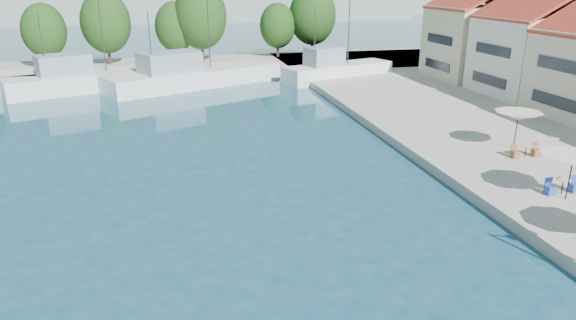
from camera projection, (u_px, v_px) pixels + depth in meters
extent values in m
cube|color=#A09B90|center=(173.00, 68.00, 64.53)|extent=(90.00, 16.00, 0.60)
cube|color=white|center=(531.00, 56.00, 47.13)|extent=(8.00, 8.50, 7.00)
cube|color=beige|center=(476.00, 43.00, 55.32)|extent=(8.60, 8.50, 7.50)
cube|color=silver|center=(92.00, 83.00, 52.77)|extent=(16.80, 10.02, 2.20)
cube|color=gray|center=(63.00, 65.00, 50.75)|extent=(5.78, 4.87, 2.00)
cylinder|color=#2D2D2D|center=(102.00, 31.00, 51.96)|extent=(0.12, 0.12, 8.00)
cylinder|color=#2D2D2D|center=(42.00, 45.00, 49.20)|extent=(0.10, 0.10, 6.00)
cube|color=silver|center=(195.00, 79.00, 54.77)|extent=(19.30, 12.54, 2.20)
cube|color=gray|center=(169.00, 62.00, 52.41)|extent=(6.77, 5.86, 2.00)
cylinder|color=#2D2D2D|center=(209.00, 29.00, 54.19)|extent=(0.12, 0.12, 8.00)
cylinder|color=#2D2D2D|center=(150.00, 44.00, 50.64)|extent=(0.10, 0.10, 6.00)
cube|color=silver|center=(338.00, 74.00, 58.04)|extent=(13.57, 7.55, 2.20)
cube|color=gray|center=(324.00, 56.00, 56.35)|extent=(4.60, 3.78, 2.00)
cylinder|color=#2D2D2D|center=(349.00, 27.00, 57.01)|extent=(0.12, 0.12, 8.00)
cylinder|color=#2D2D2D|center=(315.00, 38.00, 55.02)|extent=(0.10, 0.10, 6.00)
cylinder|color=#3F2B19|center=(47.00, 53.00, 62.29)|extent=(0.36, 0.36, 3.39)
ellipsoid|color=#163410|center=(44.00, 31.00, 61.39)|extent=(5.16, 5.16, 6.45)
cylinder|color=#3F2B19|center=(109.00, 48.00, 64.47)|extent=(0.36, 0.36, 3.98)
ellipsoid|color=#163410|center=(106.00, 22.00, 63.41)|extent=(6.06, 6.06, 7.57)
cylinder|color=#3F2B19|center=(177.00, 48.00, 67.14)|extent=(0.36, 0.36, 3.40)
ellipsoid|color=#163410|center=(175.00, 27.00, 66.24)|extent=(5.16, 5.16, 6.45)
cylinder|color=#3F2B19|center=(202.00, 44.00, 66.90)|extent=(0.36, 0.36, 4.42)
ellipsoid|color=#163410|center=(200.00, 16.00, 65.73)|extent=(6.72, 6.72, 8.41)
cylinder|color=#3F2B19|center=(278.00, 45.00, 71.31)|extent=(0.36, 0.36, 3.23)
ellipsoid|color=#163410|center=(278.00, 26.00, 70.45)|extent=(4.91, 4.91, 6.14)
cylinder|color=#3F2B19|center=(312.00, 40.00, 72.04)|extent=(0.36, 0.36, 4.25)
ellipsoid|color=#163410|center=(312.00, 15.00, 70.91)|extent=(6.45, 6.45, 8.07)
cylinder|color=black|center=(570.00, 177.00, 24.71)|extent=(0.06, 0.06, 2.26)
cone|color=silver|center=(573.00, 160.00, 24.42)|extent=(3.04, 3.04, 0.50)
cylinder|color=black|center=(516.00, 131.00, 32.13)|extent=(0.06, 0.06, 2.42)
cone|color=beige|center=(518.00, 116.00, 31.81)|extent=(2.91, 2.91, 0.50)
cylinder|color=black|center=(562.00, 186.00, 25.63)|extent=(0.06, 0.06, 0.74)
cylinder|color=#C8B593|center=(564.00, 180.00, 25.51)|extent=(0.70, 0.70, 0.04)
cube|color=#2840A0|center=(574.00, 188.00, 25.83)|extent=(0.42, 0.42, 0.46)
cube|color=#2840A0|center=(550.00, 190.00, 25.53)|extent=(0.42, 0.42, 0.46)
cylinder|color=black|center=(526.00, 151.00, 30.91)|extent=(0.06, 0.06, 0.74)
cylinder|color=#C8B593|center=(527.00, 145.00, 30.79)|extent=(0.70, 0.70, 0.04)
cube|color=brown|center=(536.00, 153.00, 31.11)|extent=(0.42, 0.42, 0.46)
cube|color=brown|center=(515.00, 154.00, 30.81)|extent=(0.42, 0.42, 0.46)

